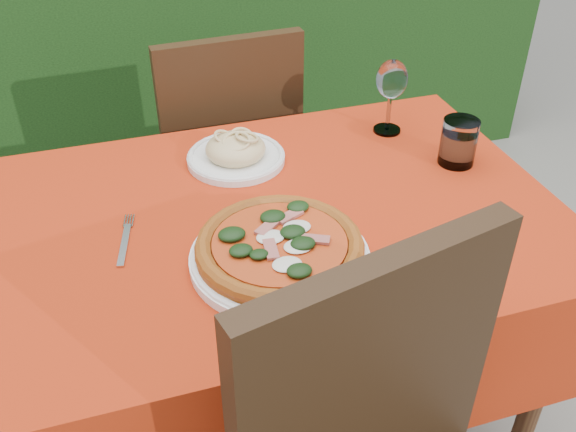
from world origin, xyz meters
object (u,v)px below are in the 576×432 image
object	(u,v)px
pizza_plate	(280,250)
water_glass	(458,144)
chair_far	(226,150)
pasta_plate	(236,153)
fork	(124,245)
wine_glass	(392,82)

from	to	relation	value
pizza_plate	water_glass	world-z (taller)	water_glass
chair_far	pasta_plate	bearing A→B (deg)	79.10
pizza_plate	chair_far	bearing A→B (deg)	85.21
pizza_plate	fork	xyz separation A→B (m)	(-0.29, 0.14, -0.03)
pizza_plate	fork	world-z (taller)	pizza_plate
pizza_plate	wine_glass	bearing A→B (deg)	45.33
chair_far	water_glass	world-z (taller)	chair_far
pasta_plate	wine_glass	distance (m)	0.44
pasta_plate	wine_glass	bearing A→B (deg)	4.36
wine_glass	fork	xyz separation A→B (m)	(-0.72, -0.29, -0.14)
pizza_plate	pasta_plate	world-z (taller)	pasta_plate
water_glass	pasta_plate	bearing A→B (deg)	161.87
wine_glass	fork	bearing A→B (deg)	-157.93
chair_far	pasta_plate	xyz separation A→B (m)	(-0.06, -0.42, 0.23)
chair_far	pasta_plate	world-z (taller)	chair_far
pasta_plate	water_glass	bearing A→B (deg)	-18.13
water_glass	fork	distance (m)	0.81
chair_far	wine_glass	bearing A→B (deg)	129.86
fork	pizza_plate	bearing A→B (deg)	-14.29
fork	chair_far	bearing A→B (deg)	74.61
fork	pasta_plate	bearing A→B (deg)	53.30
chair_far	wine_glass	size ratio (longest dim) A/B	4.75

